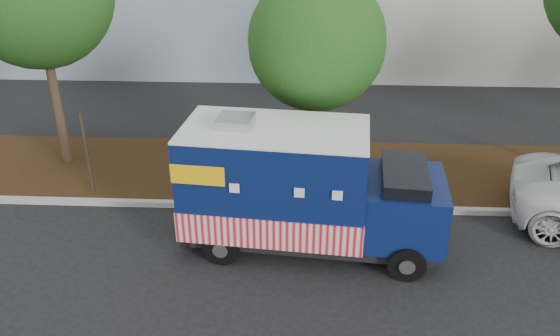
{
  "coord_description": "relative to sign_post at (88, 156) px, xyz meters",
  "views": [
    {
      "loc": [
        0.54,
        -10.93,
        7.43
      ],
      "look_at": [
        -0.0,
        0.6,
        1.61
      ],
      "focal_mm": 35.0,
      "sensor_mm": 36.0,
      "label": 1
    }
  ],
  "objects": [
    {
      "name": "sign_post",
      "position": [
        0.0,
        0.0,
        0.0
      ],
      "size": [
        0.06,
        0.06,
        2.4
      ],
      "primitive_type": "cube",
      "color": "#473828",
      "rests_on": "ground"
    },
    {
      "name": "food_truck",
      "position": [
        5.61,
        -2.0,
        0.22
      ],
      "size": [
        6.13,
        2.79,
        3.13
      ],
      "rotation": [
        0.0,
        0.0,
        -0.1
      ],
      "color": "black",
      "rests_on": "ground"
    },
    {
      "name": "ground",
      "position": [
        5.17,
        -1.86,
        -1.2
      ],
      "size": [
        120.0,
        120.0,
        0.0
      ],
      "primitive_type": "plane",
      "color": "black",
      "rests_on": "ground"
    },
    {
      "name": "curb",
      "position": [
        5.17,
        -0.46,
        -1.12
      ],
      "size": [
        120.0,
        0.18,
        0.15
      ],
      "primitive_type": "cube",
      "color": "#9E9E99",
      "rests_on": "ground"
    },
    {
      "name": "tree_b",
      "position": [
        5.99,
        0.96,
        2.87
      ],
      "size": [
        3.51,
        3.51,
        5.83
      ],
      "color": "#38281C",
      "rests_on": "ground"
    },
    {
      "name": "mulch_strip",
      "position": [
        5.17,
        1.64,
        -1.12
      ],
      "size": [
        120.0,
        4.0,
        0.15
      ],
      "primitive_type": "cube",
      "color": "black",
      "rests_on": "ground"
    }
  ]
}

